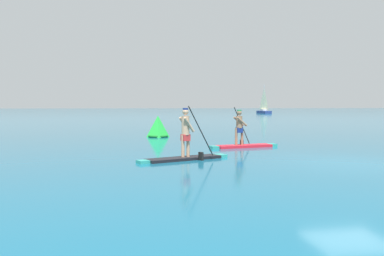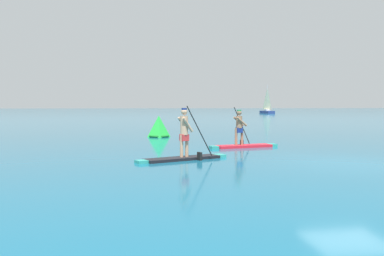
% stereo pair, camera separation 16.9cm
% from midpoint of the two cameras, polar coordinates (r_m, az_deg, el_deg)
% --- Properties ---
extents(ground, '(440.00, 440.00, 0.00)m').
position_cam_midpoint_polar(ground, '(13.91, 20.61, -4.58)').
color(ground, '#145B7A').
extents(paddleboarder_near_left, '(3.22, 1.67, 1.85)m').
position_cam_midpoint_polar(paddleboarder_near_left, '(13.82, -1.31, -2.82)').
color(paddleboarder_near_left, black).
rests_on(paddleboarder_near_left, ground).
extents(paddleboarder_mid_center, '(3.14, 1.13, 1.77)m').
position_cam_midpoint_polar(paddleboarder_mid_center, '(18.00, 6.72, -1.61)').
color(paddleboarder_mid_center, red).
rests_on(paddleboarder_mid_center, ground).
extents(race_marker_buoy, '(1.16, 1.16, 1.22)m').
position_cam_midpoint_polar(race_marker_buoy, '(23.80, -4.91, 0.07)').
color(race_marker_buoy, green).
rests_on(race_marker_buoy, ground).
extents(sailboat_right_horizon, '(1.52, 5.95, 6.26)m').
position_cam_midpoint_polar(sailboat_right_horizon, '(91.53, 9.82, 2.50)').
color(sailboat_right_horizon, navy).
rests_on(sailboat_right_horizon, ground).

